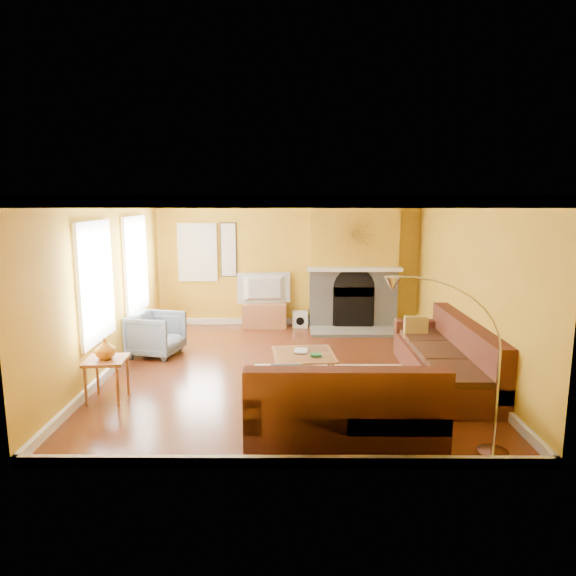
{
  "coord_description": "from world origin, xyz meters",
  "views": [
    {
      "loc": [
        0.05,
        -7.73,
        2.67
      ],
      "look_at": [
        0.01,
        0.4,
        1.24
      ],
      "focal_mm": 32.0,
      "sensor_mm": 36.0,
      "label": 1
    }
  ],
  "objects_px": {
    "sectional_sofa": "(370,360)",
    "coffee_table": "(303,365)",
    "media_console": "(264,315)",
    "side_table": "(107,379)",
    "armchair": "(156,334)",
    "arc_lamp": "(449,369)"
  },
  "relations": [
    {
      "from": "sectional_sofa",
      "to": "armchair",
      "type": "distance_m",
      "value": 3.79
    },
    {
      "from": "media_console",
      "to": "armchair",
      "type": "relative_size",
      "value": 1.13
    },
    {
      "from": "sectional_sofa",
      "to": "side_table",
      "type": "xyz_separation_m",
      "value": [
        -3.54,
        -0.34,
        -0.16
      ]
    },
    {
      "from": "armchair",
      "to": "arc_lamp",
      "type": "distance_m",
      "value": 5.28
    },
    {
      "from": "coffee_table",
      "to": "armchair",
      "type": "xyz_separation_m",
      "value": [
        -2.5,
        1.05,
        0.19
      ]
    },
    {
      "from": "armchair",
      "to": "arc_lamp",
      "type": "height_order",
      "value": "arc_lamp"
    },
    {
      "from": "side_table",
      "to": "sectional_sofa",
      "type": "bearing_deg",
      "value": 5.46
    },
    {
      "from": "side_table",
      "to": "coffee_table",
      "type": "bearing_deg",
      "value": 19.69
    },
    {
      "from": "coffee_table",
      "to": "arc_lamp",
      "type": "bearing_deg",
      "value": -59.83
    },
    {
      "from": "coffee_table",
      "to": "sectional_sofa",
      "type": "bearing_deg",
      "value": -33.88
    },
    {
      "from": "arc_lamp",
      "to": "side_table",
      "type": "bearing_deg",
      "value": 159.8
    },
    {
      "from": "sectional_sofa",
      "to": "coffee_table",
      "type": "xyz_separation_m",
      "value": [
        -0.9,
        0.61,
        -0.27
      ]
    },
    {
      "from": "sectional_sofa",
      "to": "coffee_table",
      "type": "relative_size",
      "value": 3.95
    },
    {
      "from": "arc_lamp",
      "to": "sectional_sofa",
      "type": "bearing_deg",
      "value": 105.67
    },
    {
      "from": "media_console",
      "to": "side_table",
      "type": "distance_m",
      "value": 4.39
    },
    {
      "from": "armchair",
      "to": "coffee_table",
      "type": "bearing_deg",
      "value": -99.32
    },
    {
      "from": "armchair",
      "to": "side_table",
      "type": "height_order",
      "value": "armchair"
    },
    {
      "from": "media_console",
      "to": "side_table",
      "type": "bearing_deg",
      "value": -115.66
    },
    {
      "from": "armchair",
      "to": "sectional_sofa",
      "type": "bearing_deg",
      "value": -102.47
    },
    {
      "from": "coffee_table",
      "to": "armchair",
      "type": "height_order",
      "value": "armchair"
    },
    {
      "from": "side_table",
      "to": "arc_lamp",
      "type": "relative_size",
      "value": 0.3
    },
    {
      "from": "armchair",
      "to": "side_table",
      "type": "bearing_deg",
      "value": -170.51
    }
  ]
}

